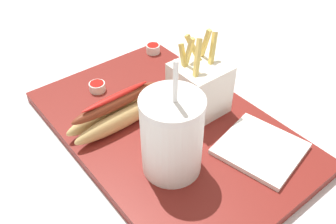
# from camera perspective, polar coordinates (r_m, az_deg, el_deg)

# --- Properties ---
(ground_plane) EXTENTS (2.40, 2.40, 0.02)m
(ground_plane) POSITION_cam_1_polar(r_m,az_deg,el_deg) (0.68, -0.00, -3.89)
(ground_plane) COLOR silver
(food_tray) EXTENTS (0.50, 0.32, 0.02)m
(food_tray) POSITION_cam_1_polar(r_m,az_deg,el_deg) (0.66, -0.00, -2.64)
(food_tray) COLOR maroon
(food_tray) RESTS_ON ground_plane
(soda_cup) EXTENTS (0.09, 0.09, 0.20)m
(soda_cup) POSITION_cam_1_polar(r_m,az_deg,el_deg) (0.54, 0.61, -3.67)
(soda_cup) COLOR white
(soda_cup) RESTS_ON food_tray
(fries_basket) EXTENTS (0.09, 0.09, 0.15)m
(fries_basket) POSITION_cam_1_polar(r_m,az_deg,el_deg) (0.66, 5.15, 3.67)
(fries_basket) COLOR white
(fries_basket) RESTS_ON food_tray
(hot_dog_1) EXTENTS (0.06, 0.19, 0.06)m
(hot_dog_1) POSITION_cam_1_polar(r_m,az_deg,el_deg) (0.65, -7.84, 0.02)
(hot_dog_1) COLOR tan
(hot_dog_1) RESTS_ON food_tray
(ketchup_cup_1) EXTENTS (0.03, 0.03, 0.02)m
(ketchup_cup_1) POSITION_cam_1_polar(r_m,az_deg,el_deg) (0.74, -10.95, 3.94)
(ketchup_cup_1) COLOR white
(ketchup_cup_1) RESTS_ON food_tray
(ketchup_cup_2) EXTENTS (0.03, 0.03, 0.02)m
(ketchup_cup_2) POSITION_cam_1_polar(r_m,az_deg,el_deg) (0.85, -2.35, 9.88)
(ketchup_cup_2) COLOR white
(ketchup_cup_2) RESTS_ON food_tray
(ketchup_cup_3) EXTENTS (0.04, 0.04, 0.02)m
(ketchup_cup_3) POSITION_cam_1_polar(r_m,az_deg,el_deg) (0.72, 0.31, 3.80)
(ketchup_cup_3) COLOR white
(ketchup_cup_3) RESTS_ON food_tray
(napkin_stack) EXTENTS (0.15, 0.14, 0.01)m
(napkin_stack) POSITION_cam_1_polar(r_m,az_deg,el_deg) (0.63, 14.17, -5.54)
(napkin_stack) COLOR white
(napkin_stack) RESTS_ON food_tray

